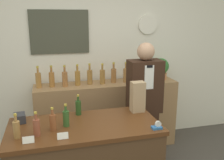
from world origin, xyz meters
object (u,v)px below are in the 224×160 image
object	(u,v)px
potted_plant	(161,68)
tape_dispenser	(157,126)
paper_bag	(138,97)
shopkeeper	(144,107)

from	to	relation	value
potted_plant	tape_dispenser	xyz separation A→B (m)	(-0.73, -1.47, -0.19)
paper_bag	tape_dispenser	distance (m)	0.46
potted_plant	tape_dispenser	bearing A→B (deg)	-116.31
shopkeeper	tape_dispenser	distance (m)	0.91
shopkeeper	potted_plant	distance (m)	0.86
paper_bag	shopkeeper	bearing A→B (deg)	59.38
shopkeeper	tape_dispenser	world-z (taller)	shopkeeper
potted_plant	shopkeeper	bearing A→B (deg)	-129.57
paper_bag	tape_dispenser	size ratio (longest dim) A/B	3.56
shopkeeper	paper_bag	distance (m)	0.58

